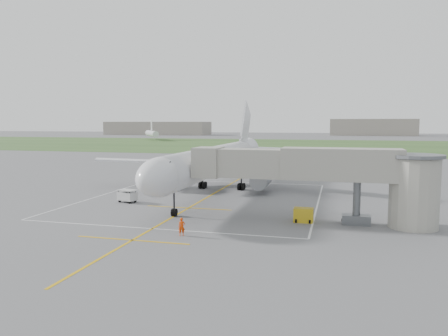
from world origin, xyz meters
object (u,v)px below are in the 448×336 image
(airliner, at_px, (215,161))
(gpu_unit, at_px, (303,215))
(ramp_worker_wing, at_px, (163,185))
(jet_bridge, at_px, (333,174))
(ramp_worker_nose, at_px, (182,227))
(baggage_cart, at_px, (127,196))

(airliner, relative_size, gpu_unit, 25.07)
(ramp_worker_wing, bearing_deg, airliner, -151.85)
(jet_bridge, bearing_deg, ramp_worker_nose, -146.47)
(gpu_unit, distance_m, ramp_worker_wing, 25.38)
(jet_bridge, distance_m, ramp_worker_wing, 27.68)
(jet_bridge, relative_size, baggage_cart, 9.34)
(airliner, height_order, gpu_unit, airliner)
(baggage_cart, bearing_deg, airliner, 65.75)
(ramp_worker_nose, bearing_deg, gpu_unit, 15.37)
(airliner, distance_m, jet_bridge, 21.22)
(gpu_unit, xyz_separation_m, ramp_worker_nose, (-9.64, -7.81, 0.09))
(airliner, xyz_separation_m, jet_bridge, (15.72, -14.25, 0.35))
(baggage_cart, distance_m, ramp_worker_wing, 9.42)
(airliner, distance_m, gpu_unit, 19.94)
(ramp_worker_wing, bearing_deg, ramp_worker_nose, 144.94)
(jet_bridge, height_order, ramp_worker_wing, jet_bridge)
(airliner, height_order, ramp_worker_wing, airliner)
(ramp_worker_nose, relative_size, ramp_worker_wing, 0.92)
(ramp_worker_nose, height_order, ramp_worker_wing, ramp_worker_wing)
(airliner, relative_size, ramp_worker_wing, 27.51)
(airliner, height_order, jet_bridge, airliner)
(jet_bridge, distance_m, gpu_unit, 4.85)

